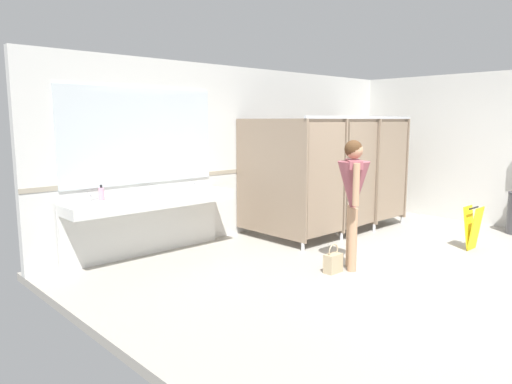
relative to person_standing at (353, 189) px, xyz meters
The scene contains 11 objects.
ground_plane 1.34m from the person_standing, 47.74° to the right, with size 7.39×6.62×0.10m, color #9E998E.
wall_back 2.56m from the person_standing, 77.93° to the left, with size 7.39×0.12×2.72m, color silver.
wall_back_tile_band 2.48m from the person_standing, 77.62° to the left, with size 7.39×0.01×0.06m, color #9E937F.
vanity_counter 2.74m from the person_standing, 125.16° to the left, with size 2.40×0.55×0.97m.
mirror_panel 2.94m from the person_standing, 122.90° to the left, with size 2.30×0.02×1.30m, color silver.
bathroom_stalls 2.11m from the person_standing, 43.07° to the left, with size 2.80×1.52×1.93m.
person_standing is the anchor object (origin of this frame).
handbag 0.95m from the person_standing, 168.30° to the left, with size 0.23×0.13×0.37m.
soap_dispenser 3.19m from the person_standing, 133.99° to the left, with size 0.07×0.07×0.20m.
paper_cup 2.68m from the person_standing, 129.37° to the left, with size 0.07×0.07×0.09m, color white.
wet_floor_sign 2.26m from the person_standing, 17.93° to the right, with size 0.28×0.19×0.63m.
Camera 1 is at (-5.37, -2.84, 1.87)m, focal length 33.20 mm.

